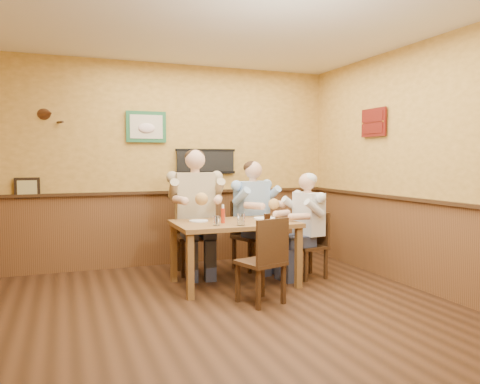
# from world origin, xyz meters

# --- Properties ---
(room) EXTENTS (5.02, 5.03, 2.81)m
(room) POSITION_xyz_m (0.13, 0.17, 1.69)
(room) COLOR black
(room) RESTS_ON ground
(dining_table) EXTENTS (1.40, 0.90, 0.75)m
(dining_table) POSITION_xyz_m (0.59, 1.13, 0.66)
(dining_table) COLOR brown
(dining_table) RESTS_ON ground
(chair_back_left) EXTENTS (0.51, 0.51, 1.01)m
(chair_back_left) POSITION_xyz_m (0.31, 1.84, 0.50)
(chair_back_left) COLOR #3D2613
(chair_back_left) RESTS_ON ground
(chair_back_right) EXTENTS (0.52, 0.52, 0.91)m
(chair_back_right) POSITION_xyz_m (1.08, 1.79, 0.46)
(chair_back_right) COLOR #3D2613
(chair_back_right) RESTS_ON ground
(chair_right_end) EXTENTS (0.43, 0.43, 0.82)m
(chair_right_end) POSITION_xyz_m (1.57, 1.12, 0.41)
(chair_right_end) COLOR #3D2613
(chair_right_end) RESTS_ON ground
(chair_near_side) EXTENTS (0.51, 0.51, 0.89)m
(chair_near_side) POSITION_xyz_m (0.60, 0.38, 0.45)
(chair_near_side) COLOR #3D2613
(chair_near_side) RESTS_ON ground
(diner_tan_shirt) EXTENTS (0.73, 0.73, 1.44)m
(diner_tan_shirt) POSITION_xyz_m (0.31, 1.84, 0.72)
(diner_tan_shirt) COLOR tan
(diner_tan_shirt) RESTS_ON ground
(diner_blue_polo) EXTENTS (0.75, 0.75, 1.31)m
(diner_blue_polo) POSITION_xyz_m (1.08, 1.79, 0.65)
(diner_blue_polo) COLOR #8CAED2
(diner_blue_polo) RESTS_ON ground
(diner_white_elder) EXTENTS (0.61, 0.61, 1.18)m
(diner_white_elder) POSITION_xyz_m (1.57, 1.12, 0.59)
(diner_white_elder) COLOR silver
(diner_white_elder) RESTS_ON ground
(water_glass_left) EXTENTS (0.09, 0.09, 0.11)m
(water_glass_left) POSITION_xyz_m (0.29, 0.90, 0.80)
(water_glass_left) COLOR white
(water_glass_left) RESTS_ON dining_table
(water_glass_mid) EXTENTS (0.10, 0.10, 0.13)m
(water_glass_mid) POSITION_xyz_m (0.55, 0.82, 0.81)
(water_glass_mid) COLOR silver
(water_glass_mid) RESTS_ON dining_table
(cola_tumbler) EXTENTS (0.09, 0.09, 0.10)m
(cola_tumbler) POSITION_xyz_m (0.92, 0.94, 0.80)
(cola_tumbler) COLOR black
(cola_tumbler) RESTS_ON dining_table
(hot_sauce_bottle) EXTENTS (0.06, 0.06, 0.19)m
(hot_sauce_bottle) POSITION_xyz_m (0.42, 1.06, 0.85)
(hot_sauce_bottle) COLOR #B62E13
(hot_sauce_bottle) RESTS_ON dining_table
(salt_shaker) EXTENTS (0.05, 0.05, 0.09)m
(salt_shaker) POSITION_xyz_m (0.48, 1.19, 0.79)
(salt_shaker) COLOR white
(salt_shaker) RESTS_ON dining_table
(pepper_shaker) EXTENTS (0.04, 0.04, 0.09)m
(pepper_shaker) POSITION_xyz_m (0.33, 1.02, 0.80)
(pepper_shaker) COLOR black
(pepper_shaker) RESTS_ON dining_table
(plate_far_left) EXTENTS (0.29, 0.29, 0.01)m
(plate_far_left) POSITION_xyz_m (0.20, 1.30, 0.76)
(plate_far_left) COLOR white
(plate_far_left) RESTS_ON dining_table
(plate_far_right) EXTENTS (0.33, 0.33, 0.02)m
(plate_far_right) POSITION_xyz_m (1.02, 1.23, 0.76)
(plate_far_right) COLOR white
(plate_far_right) RESTS_ON dining_table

